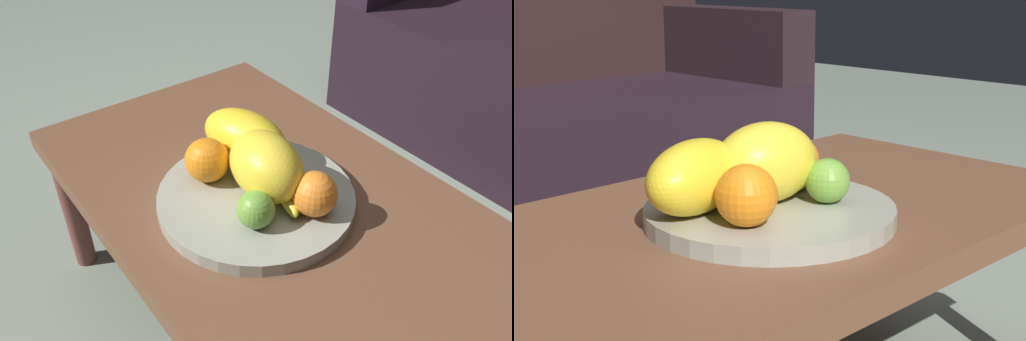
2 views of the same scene
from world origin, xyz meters
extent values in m
plane|color=gray|center=(0.00, 0.00, 0.00)|extent=(8.00, 8.00, 0.00)
cube|color=brown|center=(0.00, 0.00, 0.37)|extent=(1.03, 0.59, 0.04)
cylinder|color=brown|center=(-0.48, -0.25, 0.17)|extent=(0.05, 0.05, 0.35)
cylinder|color=brown|center=(-0.48, 0.25, 0.17)|extent=(0.05, 0.05, 0.35)
cylinder|color=#9C9E8F|center=(-0.03, -0.04, 0.40)|extent=(0.36, 0.36, 0.03)
ellipsoid|color=yellow|center=(-0.02, -0.02, 0.47)|extent=(0.17, 0.13, 0.12)
ellipsoid|color=yellow|center=(-0.13, 0.01, 0.47)|extent=(0.20, 0.15, 0.10)
sphere|color=orange|center=(-0.12, -0.08, 0.46)|extent=(0.08, 0.08, 0.08)
sphere|color=orange|center=(0.07, 0.01, 0.45)|extent=(0.08, 0.08, 0.08)
sphere|color=#6DA539|center=(0.04, -0.09, 0.45)|extent=(0.06, 0.06, 0.06)
ellipsoid|color=yellow|center=(0.01, 0.00, 0.43)|extent=(0.15, 0.10, 0.03)
ellipsoid|color=yellow|center=(-0.01, 0.01, 0.43)|extent=(0.15, 0.07, 0.03)
ellipsoid|color=yellow|center=(0.00, 0.01, 0.46)|extent=(0.15, 0.08, 0.03)
camera|label=1|loc=(0.56, -0.48, 1.02)|focal=37.11mm
camera|label=2|loc=(-0.78, -0.79, 0.74)|focal=54.98mm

